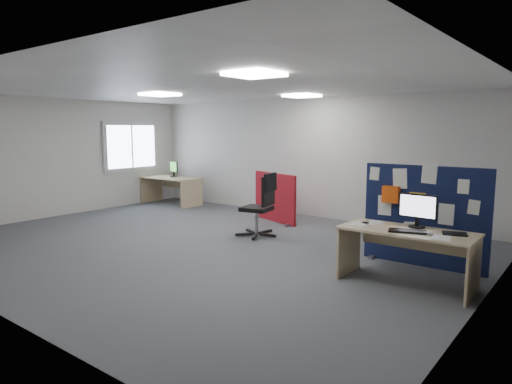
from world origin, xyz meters
The scene contains 18 objects.
floor centered at (0.00, 0.00, 0.00)m, with size 9.00×9.00×0.00m, color #4B4E52.
ceiling centered at (0.00, 0.00, 2.70)m, with size 9.00×7.00×0.02m, color white.
wall_back centered at (0.00, 3.50, 1.35)m, with size 9.00×0.02×2.70m, color silver.
wall_left centered at (-4.50, 0.00, 1.35)m, with size 0.02×7.00×2.70m, color silver.
wall_right centered at (4.50, 0.00, 1.35)m, with size 0.02×7.00×2.70m, color silver.
window centered at (-4.44, 2.00, 1.55)m, with size 0.06×1.70×1.30m.
ceiling_lights centered at (0.33, 0.67, 2.67)m, with size 4.10×4.10×0.04m.
navy_divider centered at (3.46, 1.12, 0.75)m, with size 1.80×0.30×1.53m.
main_desk centered at (3.58, 0.18, 0.56)m, with size 1.67×0.74×0.73m.
monitor_main centered at (3.62, 0.36, 0.97)m, with size 0.51×0.21×0.44m.
keyboard centered at (3.62, 0.02, 0.74)m, with size 0.45×0.18×0.03m, color black.
mouse centered at (3.87, 0.04, 0.74)m, with size 0.10×0.06×0.03m, color gray.
paper_tray centered at (4.12, 0.25, 0.74)m, with size 0.28×0.22×0.01m, color black.
red_divider centered at (-0.14, 2.48, 0.52)m, with size 1.36×0.49×1.06m.
second_desk centered at (-3.68, 2.70, 0.55)m, with size 1.66×0.83×0.73m.
monitor_second centered at (-3.70, 2.79, 0.96)m, with size 0.44×0.21×0.41m.
office_chair centered at (0.51, 1.15, 0.67)m, with size 0.78×0.77×1.18m.
desk_papers centered at (3.34, 0.14, 0.73)m, with size 1.37×0.66×0.00m.
Camera 1 is at (5.52, -5.54, 2.01)m, focal length 32.00 mm.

